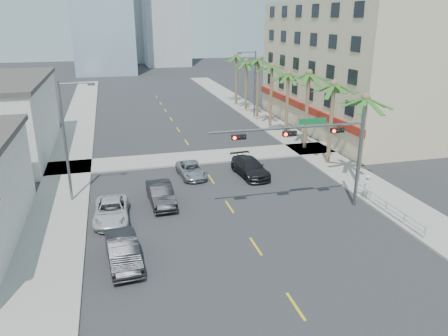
% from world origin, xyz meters
% --- Properties ---
extents(ground, '(260.00, 260.00, 0.00)m').
position_xyz_m(ground, '(0.00, 0.00, 0.00)').
color(ground, '#262628').
rests_on(ground, ground).
extents(sidewalk_right, '(4.00, 120.00, 0.15)m').
position_xyz_m(sidewalk_right, '(12.00, 20.00, 0.07)').
color(sidewalk_right, gray).
rests_on(sidewalk_right, ground).
extents(sidewalk_left, '(4.00, 120.00, 0.15)m').
position_xyz_m(sidewalk_left, '(-12.00, 20.00, 0.07)').
color(sidewalk_left, gray).
rests_on(sidewalk_left, ground).
extents(sidewalk_cross, '(80.00, 4.00, 0.15)m').
position_xyz_m(sidewalk_cross, '(0.00, 22.00, 0.07)').
color(sidewalk_cross, gray).
rests_on(sidewalk_cross, ground).
extents(building_right, '(15.25, 28.00, 15.00)m').
position_xyz_m(building_right, '(21.99, 30.00, 7.50)').
color(building_right, beige).
rests_on(building_right, ground).
extents(traffic_signal_mast, '(11.12, 0.54, 7.20)m').
position_xyz_m(traffic_signal_mast, '(5.78, 7.95, 5.06)').
color(traffic_signal_mast, slate).
rests_on(traffic_signal_mast, ground).
extents(palm_tree_0, '(4.80, 4.80, 7.80)m').
position_xyz_m(palm_tree_0, '(11.60, 12.00, 7.08)').
color(palm_tree_0, brown).
rests_on(palm_tree_0, ground).
extents(palm_tree_1, '(4.80, 4.80, 8.16)m').
position_xyz_m(palm_tree_1, '(11.60, 17.20, 7.43)').
color(palm_tree_1, brown).
rests_on(palm_tree_1, ground).
extents(palm_tree_2, '(4.80, 4.80, 8.52)m').
position_xyz_m(palm_tree_2, '(11.60, 22.40, 7.78)').
color(palm_tree_2, brown).
rests_on(palm_tree_2, ground).
extents(palm_tree_3, '(4.80, 4.80, 7.80)m').
position_xyz_m(palm_tree_3, '(11.60, 27.60, 7.08)').
color(palm_tree_3, brown).
rests_on(palm_tree_3, ground).
extents(palm_tree_4, '(4.80, 4.80, 8.16)m').
position_xyz_m(palm_tree_4, '(11.60, 32.80, 7.43)').
color(palm_tree_4, brown).
rests_on(palm_tree_4, ground).
extents(palm_tree_5, '(4.80, 4.80, 8.52)m').
position_xyz_m(palm_tree_5, '(11.60, 38.00, 7.78)').
color(palm_tree_5, brown).
rests_on(palm_tree_5, ground).
extents(palm_tree_6, '(4.80, 4.80, 7.80)m').
position_xyz_m(palm_tree_6, '(11.60, 43.20, 7.08)').
color(palm_tree_6, brown).
rests_on(palm_tree_6, ground).
extents(palm_tree_7, '(4.80, 4.80, 8.16)m').
position_xyz_m(palm_tree_7, '(11.60, 48.40, 7.43)').
color(palm_tree_7, brown).
rests_on(palm_tree_7, ground).
extents(streetlight_left, '(2.55, 0.25, 9.00)m').
position_xyz_m(streetlight_left, '(-11.00, 14.00, 5.06)').
color(streetlight_left, slate).
rests_on(streetlight_left, ground).
extents(streetlight_right, '(2.55, 0.25, 9.00)m').
position_xyz_m(streetlight_right, '(11.00, 38.00, 5.06)').
color(streetlight_right, slate).
rests_on(streetlight_right, ground).
extents(guardrail, '(0.08, 8.08, 1.00)m').
position_xyz_m(guardrail, '(10.30, 6.00, 0.67)').
color(guardrail, silver).
rests_on(guardrail, ground).
extents(car_parked_mid, '(2.04, 4.87, 1.56)m').
position_xyz_m(car_parked_mid, '(-7.81, 4.05, 0.78)').
color(car_parked_mid, black).
rests_on(car_parked_mid, ground).
extents(car_parked_far, '(2.50, 5.01, 1.36)m').
position_xyz_m(car_parked_far, '(-8.36, 9.94, 0.68)').
color(car_parked_far, silver).
rests_on(car_parked_far, ground).
extents(car_lane_left, '(1.87, 4.82, 1.56)m').
position_xyz_m(car_lane_left, '(-4.76, 11.83, 0.78)').
color(car_lane_left, black).
rests_on(car_lane_left, ground).
extents(car_lane_center, '(2.33, 4.53, 1.22)m').
position_xyz_m(car_lane_center, '(-1.50, 17.06, 0.61)').
color(car_lane_center, '#B0B0B5').
rests_on(car_lane_center, ground).
extents(car_lane_right, '(2.60, 5.39, 1.51)m').
position_xyz_m(car_lane_right, '(3.50, 16.02, 0.76)').
color(car_lane_right, black).
rests_on(car_lane_right, ground).
extents(pedestrian, '(0.80, 0.72, 1.82)m').
position_xyz_m(pedestrian, '(10.30, 8.67, 1.06)').
color(pedestrian, silver).
rests_on(pedestrian, sidewalk_right).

